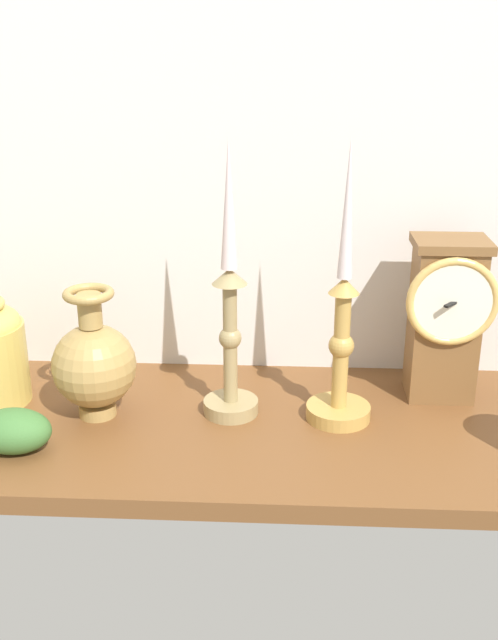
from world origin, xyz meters
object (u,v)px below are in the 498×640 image
(brass_vase_bulbous, at_px, (94,363))
(candlestick_tall_left, at_px, (230,321))
(candlestick_tall_center, at_px, (341,343))
(mantel_clock, at_px, (445,317))

(brass_vase_bulbous, bearing_deg, candlestick_tall_left, 4.85)
(candlestick_tall_left, relative_size, brass_vase_bulbous, 2.07)
(candlestick_tall_center, xyz_separation_m, brass_vase_bulbous, (-0.31, -0.01, -0.03))
(candlestick_tall_left, xyz_separation_m, candlestick_tall_center, (0.14, -0.01, -0.02))
(candlestick_tall_left, bearing_deg, candlestick_tall_center, -3.16)
(candlestick_tall_center, bearing_deg, brass_vase_bulbous, -178.72)
(mantel_clock, xyz_separation_m, candlestick_tall_left, (-0.28, -0.06, 0.01))
(candlestick_tall_left, relative_size, candlestick_tall_center, 0.99)
(candlestick_tall_center, bearing_deg, candlestick_tall_left, 176.84)
(candlestick_tall_left, xyz_separation_m, brass_vase_bulbous, (-0.17, -0.01, -0.05))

